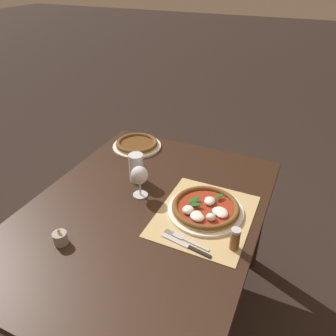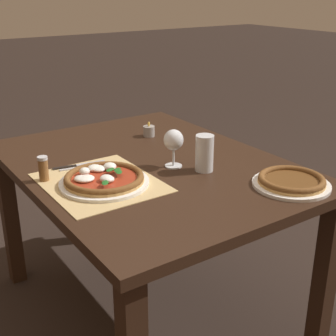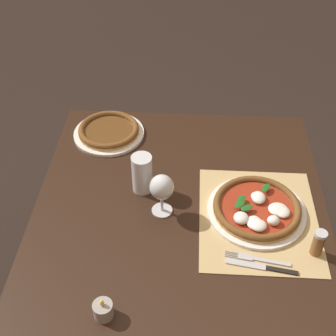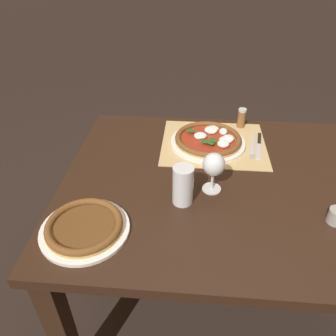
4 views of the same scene
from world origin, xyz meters
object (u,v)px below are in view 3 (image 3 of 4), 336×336
Objects in this scene: wine_glass at (162,189)px; knife at (261,267)px; pizza_near at (257,209)px; pizza_far at (109,131)px; pepper_shaker at (318,243)px; fork at (257,259)px; votive_candle at (103,310)px; pint_glass at (142,174)px.

wine_glass reaches higher than knife.
pizza_near is 2.13× the size of wine_glass.
pizza_far is 0.91m from pepper_shaker.
fork is 2.06× the size of pepper_shaker.
votive_candle reaches higher than pizza_far.
pepper_shaker is (0.04, -0.18, 0.04)m from fork.
fork is at bearing 20.87° from knife.
pizza_near is 1.65× the size of fork.
pint_glass is (0.10, 0.08, -0.04)m from wine_glass.
wine_glass is 0.37m from fork.
pepper_shaker reaches higher than pizza_near.
knife is at bearing -138.10° from pizza_far.
votive_candle is at bearing 112.18° from knife.
knife is at bearing 111.09° from pepper_shaker.
wine_glass is at bearing -18.54° from votive_candle.
pepper_shaker is at bearing -114.34° from pint_glass.
wine_glass reaches higher than fork.
wine_glass is at bearing 55.52° from knife.
pizza_far is 0.83m from knife.
pepper_shaker is at bearing -132.97° from pizza_near.
pizza_near is 1.54× the size of knife.
pepper_shaker is (-0.55, -0.73, 0.03)m from pizza_far.
pint_glass is 0.51m from votive_candle.
pint_glass is at bearing 50.65° from knife.
fork is at bearing -121.68° from wine_glass.
wine_glass is 2.15× the size of votive_candle.
knife is (-0.03, -0.01, 0.00)m from fork.
pepper_shaker reaches higher than pizza_far.
pepper_shaker is at bearing -107.17° from wine_glass.
pizza_far is (0.40, 0.56, -0.00)m from pizza_near.
knife reaches higher than fork.
votive_candle is (-0.40, 0.13, -0.08)m from wine_glass.
pizza_near is 0.69m from pizza_far.
pint_glass reaches higher than pizza_near.
votive_candle reaches higher than pizza_near.
fork is 0.03m from knife.
votive_candle is at bearing 115.80° from fork.
wine_glass is 1.07× the size of pint_glass.
pepper_shaker reaches higher than knife.
pint_glass is 2.01× the size of votive_candle.
pint_glass is 0.48m from fork.
knife is at bearing 179.11° from pizza_near.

